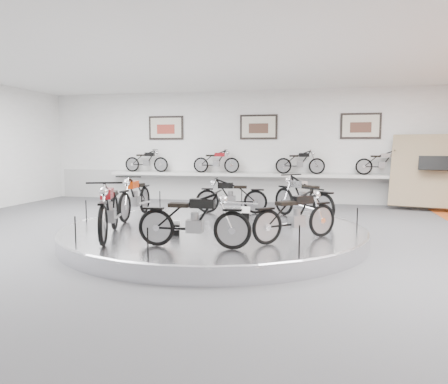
% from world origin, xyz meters
% --- Properties ---
extents(floor, '(16.00, 16.00, 0.00)m').
position_xyz_m(floor, '(0.00, 0.00, 0.00)').
color(floor, '#555557').
rests_on(floor, ground).
extents(ceiling, '(16.00, 16.00, 0.00)m').
position_xyz_m(ceiling, '(0.00, 0.00, 4.00)').
color(ceiling, white).
rests_on(ceiling, wall_back).
extents(wall_back, '(16.00, 0.00, 16.00)m').
position_xyz_m(wall_back, '(0.00, 7.00, 2.00)').
color(wall_back, white).
rests_on(wall_back, floor).
extents(dado_band, '(15.68, 0.04, 1.10)m').
position_xyz_m(dado_band, '(0.00, 6.98, 0.55)').
color(dado_band, '#BCBCBA').
rests_on(dado_band, floor).
extents(display_platform, '(6.40, 6.40, 0.30)m').
position_xyz_m(display_platform, '(0.00, 0.30, 0.15)').
color(display_platform, silver).
rests_on(display_platform, floor).
extents(platform_rim, '(6.40, 6.40, 0.10)m').
position_xyz_m(platform_rim, '(0.00, 0.30, 0.27)').
color(platform_rim, '#B2B2BA').
rests_on(platform_rim, display_platform).
extents(shelf, '(11.00, 0.55, 0.10)m').
position_xyz_m(shelf, '(0.00, 6.70, 1.00)').
color(shelf, silver).
rests_on(shelf, wall_back).
extents(poster_left, '(1.35, 0.06, 0.88)m').
position_xyz_m(poster_left, '(-3.50, 6.96, 2.70)').
color(poster_left, beige).
rests_on(poster_left, wall_back).
extents(poster_center, '(1.35, 0.06, 0.88)m').
position_xyz_m(poster_center, '(0.00, 6.96, 2.70)').
color(poster_center, beige).
rests_on(poster_center, wall_back).
extents(poster_right, '(1.35, 0.06, 0.88)m').
position_xyz_m(poster_right, '(3.50, 6.96, 2.70)').
color(poster_right, beige).
rests_on(poster_right, wall_back).
extents(display_panel, '(2.56, 1.52, 2.30)m').
position_xyz_m(display_panel, '(5.60, 6.10, 1.25)').
color(display_panel, '#907D59').
rests_on(display_panel, floor).
extents(shelf_bike_a, '(1.22, 0.43, 0.73)m').
position_xyz_m(shelf_bike_a, '(-4.20, 6.70, 1.42)').
color(shelf_bike_a, black).
rests_on(shelf_bike_a, shelf).
extents(shelf_bike_b, '(1.22, 0.43, 0.73)m').
position_xyz_m(shelf_bike_b, '(-1.50, 6.70, 1.42)').
color(shelf_bike_b, maroon).
rests_on(shelf_bike_b, shelf).
extents(shelf_bike_c, '(1.22, 0.43, 0.73)m').
position_xyz_m(shelf_bike_c, '(1.50, 6.70, 1.42)').
color(shelf_bike_c, black).
rests_on(shelf_bike_c, shelf).
extents(shelf_bike_d, '(1.22, 0.43, 0.73)m').
position_xyz_m(shelf_bike_d, '(4.20, 6.70, 1.42)').
color(shelf_bike_d, '#A4A5A9').
rests_on(shelf_bike_d, shelf).
extents(bike_a, '(1.67, 1.73, 1.05)m').
position_xyz_m(bike_a, '(1.82, 1.67, 0.82)').
color(bike_a, '#A4A5A9').
rests_on(bike_a, display_platform).
extents(bike_b, '(1.61, 0.73, 0.92)m').
position_xyz_m(bike_b, '(-0.01, 2.18, 0.76)').
color(bike_b, black).
rests_on(bike_b, display_platform).
extents(bike_c, '(0.76, 1.81, 1.04)m').
position_xyz_m(bike_c, '(-2.13, 1.02, 0.82)').
color(bike_c, '#B42F05').
rests_on(bike_c, display_platform).
extents(bike_d, '(1.23, 1.97, 1.09)m').
position_xyz_m(bike_d, '(-1.65, -1.23, 0.85)').
color(bike_d, maroon).
rests_on(bike_d, display_platform).
extents(bike_e, '(1.68, 0.63, 0.98)m').
position_xyz_m(bike_e, '(0.15, -1.71, 0.79)').
color(bike_e, black).
rests_on(bike_e, display_platform).
extents(bike_f, '(1.57, 1.53, 0.95)m').
position_xyz_m(bike_f, '(1.80, -0.77, 0.78)').
color(bike_f, black).
rests_on(bike_f, display_platform).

